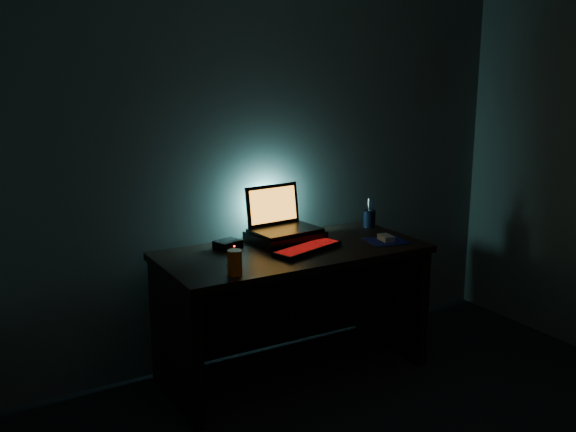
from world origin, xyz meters
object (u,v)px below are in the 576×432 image
(keyboard, at_px, (307,249))
(mouse, at_px, (386,238))
(juice_glass, at_px, (235,263))
(pen_cup, at_px, (369,219))
(router, at_px, (228,244))
(laptop, at_px, (280,220))

(keyboard, xyz_separation_m, mouse, (0.51, -0.06, 0.01))
(keyboard, height_order, juice_glass, juice_glass)
(pen_cup, height_order, router, pen_cup)
(keyboard, bearing_deg, juice_glass, -179.30)
(mouse, xyz_separation_m, pen_cup, (0.12, 0.33, 0.03))
(keyboard, distance_m, mouse, 0.51)
(keyboard, bearing_deg, laptop, 75.16)
(pen_cup, xyz_separation_m, router, (-0.99, -0.00, -0.03))
(pen_cup, relative_size, router, 0.67)
(mouse, height_order, juice_glass, juice_glass)
(laptop, height_order, juice_glass, laptop)
(mouse, relative_size, pen_cup, 0.99)
(laptop, bearing_deg, mouse, -38.60)
(laptop, height_order, keyboard, laptop)
(laptop, height_order, router, laptop)
(keyboard, relative_size, juice_glass, 3.66)
(keyboard, bearing_deg, mouse, -24.34)
(keyboard, distance_m, pen_cup, 0.69)
(mouse, bearing_deg, juice_glass, -162.90)
(mouse, distance_m, juice_glass, 1.04)
(laptop, xyz_separation_m, keyboard, (0.02, -0.28, -0.11))
(laptop, distance_m, keyboard, 0.30)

